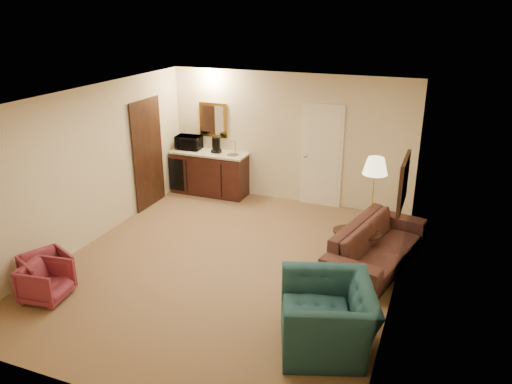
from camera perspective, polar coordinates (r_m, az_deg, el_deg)
ground at (r=7.89m, az=-3.25°, el=-8.26°), size 6.00×6.00×0.00m
room_walls at (r=7.93m, az=-1.83°, el=5.35°), size 5.02×6.01×2.61m
wetbar_cabinet at (r=10.62m, az=-5.32°, el=2.18°), size 1.64×0.58×0.92m
sofa at (r=7.91m, az=13.76°, el=-5.17°), size 1.15×2.35×0.88m
teal_armchair at (r=5.99m, az=8.20°, el=-12.79°), size 1.14×1.40×1.05m
rose_chair_near at (r=7.46m, az=-22.92°, el=-9.28°), size 0.61×0.64×0.58m
rose_chair_far at (r=7.67m, az=-22.81°, el=-8.31°), size 0.75×0.77×0.61m
coffee_table at (r=8.17m, az=11.34°, el=-5.84°), size 0.87×0.69×0.44m
floor_lamp at (r=8.43m, az=13.15°, el=-1.07°), size 0.46×0.46×1.53m
waste_bin at (r=10.40m, az=-2.23°, el=0.02°), size 0.30×0.30×0.29m
microwave at (r=10.71m, az=-7.70°, el=5.81°), size 0.54×0.33×0.35m
coffee_maker at (r=10.39m, az=-4.58°, el=5.38°), size 0.18×0.18×0.33m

